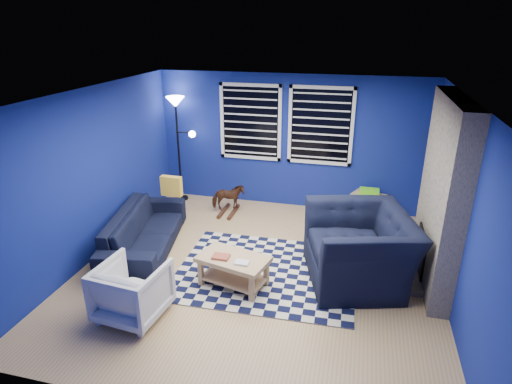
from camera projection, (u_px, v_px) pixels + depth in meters
floor at (258, 271)px, 6.16m from camera, size 5.00×5.00×0.00m
ceiling at (258, 96)px, 5.23m from camera, size 5.00×5.00×0.00m
wall_back at (290, 143)px, 7.94m from camera, size 5.00×0.00×5.00m
wall_left at (92, 175)px, 6.26m from camera, size 0.00×5.00×5.00m
wall_right at (460, 209)px, 5.13m from camera, size 0.00×5.00×5.00m
fireplace at (441, 197)px, 5.63m from camera, size 0.65×2.00×2.50m
window_left at (250, 122)px, 7.95m from camera, size 1.17×0.06×1.42m
window_right at (321, 126)px, 7.66m from camera, size 1.17×0.06×1.42m
tv at (435, 151)px, 6.89m from camera, size 0.07×1.00×0.58m
rug at (266, 271)px, 6.13m from camera, size 2.55×2.06×0.02m
sofa at (145, 231)px, 6.65m from camera, size 2.29×1.25×0.63m
armchair_big at (359, 248)px, 5.81m from camera, size 1.79×1.66×0.97m
armchair_bent at (132, 290)px, 5.11m from camera, size 0.82×0.84×0.70m
rocking_horse at (228, 197)px, 7.90m from camera, size 0.47×0.65×0.50m
coffee_table at (233, 265)px, 5.70m from camera, size 1.02×0.74×0.46m
cabinet at (368, 206)px, 7.72m from camera, size 0.66×0.56×0.56m
floor_lamp at (177, 117)px, 8.03m from camera, size 0.56×0.34×2.05m
throw_pillow at (171, 186)px, 7.10m from camera, size 0.36×0.11×0.34m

